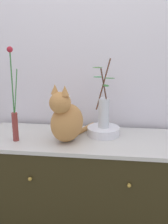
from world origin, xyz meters
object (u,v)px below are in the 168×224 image
at_px(bowl_porcelain, 103,131).
at_px(vase_glass_clear, 104,110).
at_px(sideboard, 84,192).
at_px(vase_slim_green, 14,113).
at_px(cat_sitting, 66,119).

relative_size(bowl_porcelain, vase_glass_clear, 0.48).
bearing_deg(bowl_porcelain, sideboard, -147.88).
relative_size(sideboard, bowl_porcelain, 6.15).
xyz_separation_m(sideboard, vase_glass_clear, (0.12, 0.08, 0.58)).
height_order(sideboard, bowl_porcelain, bowl_porcelain).
height_order(sideboard, vase_slim_green, vase_slim_green).
bearing_deg(bowl_porcelain, vase_slim_green, -162.64).
bearing_deg(vase_slim_green, bowl_porcelain, 17.36).
bearing_deg(vase_slim_green, vase_glass_clear, 17.47).
relative_size(vase_slim_green, vase_glass_clear, 1.30).
height_order(bowl_porcelain, vase_glass_clear, vase_glass_clear).
relative_size(sideboard, vase_glass_clear, 2.93).
distance_m(sideboard, cat_sitting, 0.57).
bearing_deg(bowl_porcelain, vase_glass_clear, 129.72).
bearing_deg(sideboard, vase_slim_green, -167.45).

